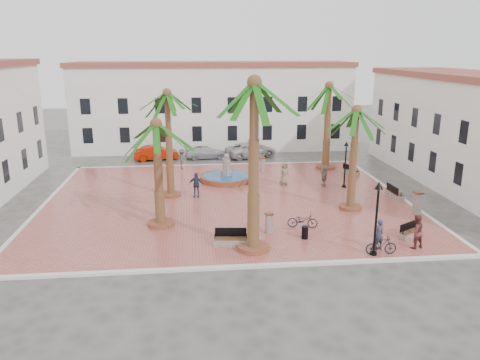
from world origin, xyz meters
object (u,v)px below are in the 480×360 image
(cyclist_a, at_px, (379,234))
(pedestrian_east, at_px, (324,175))
(lamppost_e, at_px, (346,156))
(bollard_e, at_px, (417,203))
(bicycle_a, at_px, (303,220))
(pedestrian_fountain_b, at_px, (196,185))
(palm_ne, at_px, (329,96))
(bollard_n, at_px, (263,164))
(car_white, at_px, (251,150))
(car_red, at_px, (156,153))
(lamppost_s, at_px, (377,206))
(litter_bin, at_px, (305,232))
(car_black, at_px, (156,152))
(bench_se, at_px, (410,233))
(pedestrian_north, at_px, (182,159))
(car_silver, at_px, (206,152))
(cyclist_b, at_px, (416,231))
(palm_nw, at_px, (167,105))
(bench_e, at_px, (395,195))
(bollard_se, at_px, (269,223))
(bicycle_b, at_px, (381,245))
(palm_e, at_px, (356,122))
(fountain, at_px, (227,177))
(palm_s, at_px, (254,102))
(bench_s, at_px, (231,241))
(bench_ne, at_px, (351,171))
(palm_sw, at_px, (157,138))
(pedestrian_fountain_a, at_px, (284,173))

(cyclist_a, height_order, pedestrian_east, pedestrian_east)
(lamppost_e, height_order, bollard_e, lamppost_e)
(bicycle_a, bearing_deg, pedestrian_fountain_b, 54.38)
(palm_ne, height_order, bollard_n, palm_ne)
(bollard_n, bearing_deg, car_white, 91.44)
(car_red, bearing_deg, pedestrian_fountain_b, -172.18)
(lamppost_s, bearing_deg, litter_bin, 140.64)
(lamppost_s, height_order, car_red, lamppost_s)
(lamppost_e, relative_size, car_black, 0.95)
(bench_se, height_order, cyclist_a, cyclist_a)
(pedestrian_north, distance_m, car_silver, 5.24)
(palm_ne, bearing_deg, cyclist_b, -90.27)
(cyclist_b, relative_size, pedestrian_fountain_b, 1.04)
(palm_nw, relative_size, bench_e, 4.15)
(litter_bin, height_order, pedestrian_east, pedestrian_east)
(bollard_se, distance_m, bicycle_b, 6.57)
(palm_e, distance_m, pedestrian_east, 7.72)
(bollard_se, distance_m, bollard_n, 14.63)
(bench_se, xyz_separation_m, car_black, (-16.29, 23.24, 0.27))
(bench_se, xyz_separation_m, car_red, (-16.22, 22.39, 0.34))
(palm_e, relative_size, litter_bin, 9.48)
(cyclist_a, bearing_deg, bench_e, -135.62)
(bollard_se, height_order, pedestrian_east, pedestrian_east)
(car_red, bearing_deg, cyclist_a, -158.50)
(lamppost_s, distance_m, pedestrian_north, 22.71)
(pedestrian_fountain_b, bearing_deg, bench_e, 0.73)
(fountain, relative_size, palm_s, 0.48)
(bicycle_a, bearing_deg, lamppost_s, -133.77)
(palm_ne, xyz_separation_m, cyclist_b, (-0.09, -18.16, -5.66))
(palm_e, bearing_deg, bench_se, -71.05)
(bollard_n, bearing_deg, palm_nw, -140.94)
(bench_se, height_order, car_red, car_red)
(bench_s, distance_m, car_silver, 22.77)
(bicycle_b, bearing_deg, fountain, 26.12)
(car_black, bearing_deg, bench_ne, -96.37)
(palm_sw, distance_m, pedestrian_north, 15.25)
(palm_nw, distance_m, pedestrian_fountain_b, 6.20)
(bollard_se, height_order, pedestrian_fountain_a, pedestrian_fountain_a)
(pedestrian_fountain_a, bearing_deg, palm_s, -138.68)
(car_red, bearing_deg, palm_nw, -179.71)
(lamppost_e, bearing_deg, car_silver, 131.42)
(car_white, bearing_deg, cyclist_b, 174.27)
(car_black, distance_m, car_red, 0.86)
(palm_nw, relative_size, bollard_n, 6.10)
(palm_s, height_order, palm_e, palm_s)
(cyclist_a, height_order, car_black, cyclist_a)
(bollard_e, height_order, pedestrian_east, pedestrian_east)
(litter_bin, distance_m, pedestrian_fountain_b, 10.74)
(palm_s, height_order, bollard_se, palm_s)
(fountain, distance_m, pedestrian_east, 8.09)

